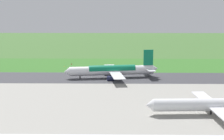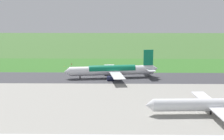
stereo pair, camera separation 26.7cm
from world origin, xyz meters
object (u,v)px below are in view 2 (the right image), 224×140
Objects in this scene: no_stopping_sign at (72,65)px; traffic_cone_orange at (65,66)px; airliner_parked_near at (212,104)px; airliner_main at (113,70)px.

no_stopping_sign is 4.36× the size of traffic_cone_orange.
no_stopping_sign is (65.64, -97.78, -2.39)m from airliner_parked_near.
traffic_cone_orange is (33.80, -36.02, -4.08)m from airliner_main.
airliner_parked_near is 122.12m from traffic_cone_orange.
no_stopping_sign reaches higher than traffic_cone_orange.
traffic_cone_orange is (5.09, -1.71, -1.16)m from no_stopping_sign.
no_stopping_sign is at bearing 161.46° from traffic_cone_orange.
traffic_cone_orange is (70.73, -99.49, -3.55)m from airliner_parked_near.
no_stopping_sign is 5.49m from traffic_cone_orange.
traffic_cone_orange is at bearing -54.59° from airliner_parked_near.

